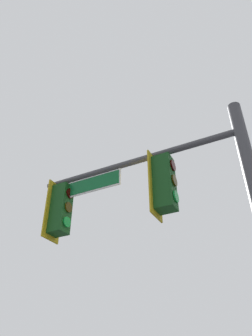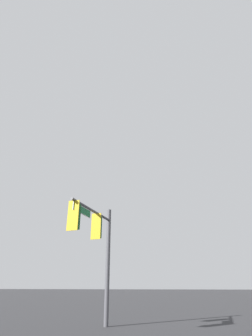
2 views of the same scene
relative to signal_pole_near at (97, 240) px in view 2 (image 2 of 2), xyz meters
name	(u,v)px [view 2 (image 2 of 2)]	position (x,y,z in m)	size (l,w,h in m)	color
signal_pole_near	(97,240)	(0.00, 0.00, 0.00)	(4.35, 0.69, 5.82)	#47474C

